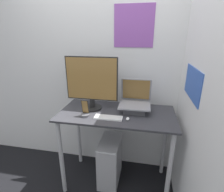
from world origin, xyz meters
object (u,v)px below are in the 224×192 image
object	(u,v)px
monitor	(92,84)
cell_phone	(85,112)
laptop	(135,104)
mouse	(128,119)
computer_tower	(110,160)
keyboard	(108,117)

from	to	relation	value
monitor	cell_phone	world-z (taller)	monitor
laptop	mouse	size ratio (longest dim) A/B	6.12
mouse	computer_tower	bearing A→B (deg)	141.87
laptop	computer_tower	world-z (taller)	laptop
laptop	monitor	distance (m)	0.50
monitor	computer_tower	bearing A→B (deg)	-10.96
monitor	laptop	bearing A→B (deg)	3.03
monitor	keyboard	bearing A→B (deg)	-42.37
laptop	cell_phone	world-z (taller)	laptop
keyboard	cell_phone	xyz separation A→B (m)	(-0.23, -0.00, 0.03)
monitor	mouse	size ratio (longest dim) A/B	10.61
laptop	monitor	bearing A→B (deg)	-176.97
cell_phone	computer_tower	size ratio (longest dim) A/B	0.32
mouse	cell_phone	distance (m)	0.42
monitor	cell_phone	xyz separation A→B (m)	(-0.01, -0.20, -0.24)
monitor	mouse	xyz separation A→B (m)	(0.41, -0.20, -0.27)
monitor	mouse	bearing A→B (deg)	-26.25
keyboard	cell_phone	world-z (taller)	cell_phone
mouse	computer_tower	size ratio (longest dim) A/B	0.10
laptop	keyboard	size ratio (longest dim) A/B	1.19
keyboard	cell_phone	distance (m)	0.24
cell_phone	computer_tower	bearing A→B (deg)	37.33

